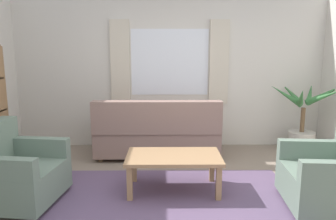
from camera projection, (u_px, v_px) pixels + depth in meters
The scene contains 9 objects.
ground_plane at pixel (172, 203), 3.50m from camera, with size 6.24×6.24×0.00m, color gray.
wall_back at pixel (170, 71), 5.49m from camera, with size 5.32×0.12×2.60m, color silver.
window_with_curtains at pixel (170, 62), 5.38m from camera, with size 1.98×0.07×1.40m.
area_rug at pixel (172, 202), 3.50m from camera, with size 2.79×1.87×0.01m, color #604C6B.
couch at pixel (157, 134), 4.99m from camera, with size 1.90×0.82×0.92m.
armchair_left at pixel (14, 172), 3.43m from camera, with size 0.92×0.94×0.88m.
armchair_right at pixel (332, 176), 3.31m from camera, with size 0.88×0.90×0.88m.
coffee_table at pixel (174, 160), 3.74m from camera, with size 1.10×0.64×0.44m.
potted_plant at pixel (303, 124), 5.18m from camera, with size 1.21×1.10×1.17m.
Camera 1 is at (-0.08, -3.26, 1.63)m, focal length 34.20 mm.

